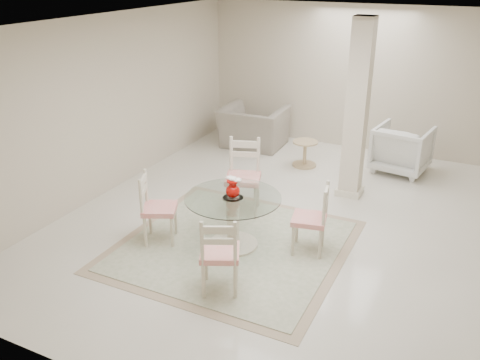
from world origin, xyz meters
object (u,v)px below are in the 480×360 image
at_px(dining_chair_south, 219,250).
at_px(armchair_white, 402,149).
at_px(side_table, 305,154).
at_px(dining_chair_east, 315,214).
at_px(recliner_taupe, 253,127).
at_px(dining_chair_west, 154,203).
at_px(dining_chair_north, 244,171).
at_px(red_vase, 233,188).
at_px(column, 357,111).
at_px(dining_table, 233,222).

height_order(dining_chair_south, armchair_white, dining_chair_south).
bearing_deg(side_table, armchair_white, 17.49).
bearing_deg(dining_chair_east, dining_chair_south, -38.57).
bearing_deg(recliner_taupe, dining_chair_west, 94.09).
distance_m(dining_chair_south, recliner_taupe, 4.91).
height_order(dining_chair_north, side_table, dining_chair_north).
bearing_deg(armchair_white, recliner_taupe, 7.17).
relative_size(red_vase, dining_chair_south, 0.26).
relative_size(column, side_table, 5.83).
distance_m(dining_chair_north, dining_chair_west, 1.45).
xyz_separation_m(dining_table, armchair_white, (1.46, 3.57, 0.05)).
distance_m(dining_table, dining_chair_west, 1.04).
height_order(red_vase, dining_chair_east, dining_chair_east).
xyz_separation_m(recliner_taupe, armchair_white, (2.85, -0.06, 0.02)).
xyz_separation_m(dining_table, dining_chair_west, (-0.96, -0.32, 0.20)).
height_order(dining_table, dining_chair_west, dining_chair_west).
distance_m(red_vase, recliner_taupe, 3.91).
bearing_deg(dining_table, column, 67.58).
bearing_deg(column, red_vase, -112.44).
bearing_deg(red_vase, dining_chair_north, 108.30).
relative_size(red_vase, dining_chair_east, 0.26).
xyz_separation_m(column, recliner_taupe, (-2.32, 1.38, -0.96)).
xyz_separation_m(dining_chair_east, dining_chair_west, (-1.93, -0.63, 0.01)).
bearing_deg(dining_chair_south, dining_table, -96.61).
distance_m(dining_chair_west, dining_chair_south, 1.44).
height_order(recliner_taupe, side_table, recliner_taupe).
distance_m(dining_chair_north, side_table, 2.14).
relative_size(column, dining_table, 2.24).
bearing_deg(recliner_taupe, dining_chair_south, 108.41).
distance_m(column, dining_chair_west, 3.29).
distance_m(dining_table, dining_chair_south, 1.04).
bearing_deg(side_table, dining_chair_south, -83.75).
bearing_deg(armchair_white, dining_chair_east, 89.77).
bearing_deg(column, dining_chair_south, -100.62).
xyz_separation_m(red_vase, dining_chair_east, (0.97, 0.31, -0.29)).
bearing_deg(dining_chair_north, column, 26.09).
distance_m(red_vase, dining_chair_north, 1.04).
bearing_deg(dining_chair_east, red_vase, -84.23).
relative_size(dining_chair_south, armchair_white, 1.17).
relative_size(dining_chair_east, recliner_taupe, 0.84).
xyz_separation_m(dining_chair_south, armchair_white, (1.14, 4.53, -0.14)).
relative_size(dining_chair_south, recliner_taupe, 0.87).
height_order(dining_table, armchair_white, armchair_white).
distance_m(dining_chair_east, dining_chair_north, 1.45).
relative_size(dining_table, side_table, 2.60).
bearing_deg(dining_chair_west, red_vase, -96.49).
relative_size(dining_table, dining_chair_north, 1.00).
xyz_separation_m(dining_table, side_table, (-0.12, 3.07, -0.14)).
bearing_deg(column, recliner_taupe, 149.14).
xyz_separation_m(dining_chair_west, side_table, (0.85, 3.39, -0.34)).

